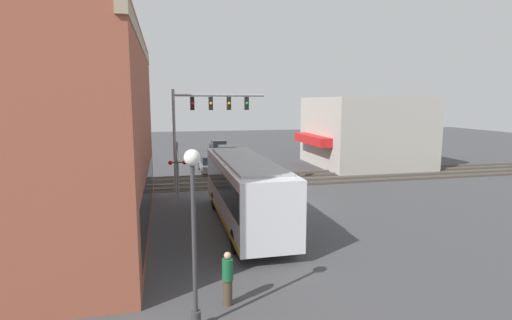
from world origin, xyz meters
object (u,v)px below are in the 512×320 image
crossing_signal (178,162)px  streetlamp (194,224)px  parked_car_black (218,146)px  parked_car_grey (211,164)px  parked_car_silver (227,153)px  city_bus (245,188)px  pedestrian_near_bus (266,187)px  pedestrian_by_lamp (228,278)px

crossing_signal → streetlamp: bearing=179.7°
crossing_signal → parked_car_black: 23.77m
parked_car_grey → parked_car_silver: 8.04m
city_bus → streetlamp: 9.47m
parked_car_grey → parked_car_black: 14.48m
pedestrian_near_bus → city_bus: bearing=152.6°
parked_car_black → crossing_signal: bearing=166.1°
city_bus → parked_car_silver: 23.16m
streetlamp → pedestrian_near_bus: streetlamp is taller
city_bus → parked_car_black: bearing=-5.0°
city_bus → pedestrian_near_bus: bearing=-27.4°
city_bus → pedestrian_near_bus: size_ratio=6.00×
city_bus → pedestrian_near_bus: 4.86m
parked_car_grey → parked_car_silver: bearing=-18.9°
parked_car_silver → pedestrian_by_lamp: size_ratio=2.66×
parked_car_black → parked_car_silver: bearing=180.0°
streetlamp → parked_car_black: size_ratio=1.15×
parked_car_silver → parked_car_black: (6.63, -0.00, -0.02)m
parked_car_grey → parked_car_silver: parked_car_grey is taller
pedestrian_by_lamp → pedestrian_near_bus: bearing=-19.7°
crossing_signal → parked_car_grey: (8.78, -3.10, -1.60)m
parked_car_grey → parked_car_black: bearing=-10.3°
city_bus → parked_car_silver: (22.98, -2.60, -1.20)m
parked_car_silver → parked_car_black: parked_car_silver is taller
crossing_signal → city_bus: bearing=-154.9°
parked_car_grey → pedestrian_near_bus: pedestrian_near_bus is taller
streetlamp → parked_car_silver: streetlamp is taller
parked_car_black → pedestrian_by_lamp: pedestrian_by_lamp is taller
parked_car_grey → city_bus: bearing=180.0°
pedestrian_by_lamp → parked_car_black: bearing=-7.2°
city_bus → pedestrian_by_lamp: city_bus is taller
crossing_signal → parked_car_black: (23.02, -5.70, -1.64)m
streetlamp → pedestrian_by_lamp: bearing=-44.9°
streetlamp → pedestrian_by_lamp: size_ratio=2.93×
city_bus → parked_car_black: size_ratio=2.51×
streetlamp → parked_car_grey: streetlamp is taller
pedestrian_by_lamp → streetlamp: bearing=135.1°
pedestrian_near_bus → pedestrian_by_lamp: bearing=160.3°
city_bus → crossing_signal: 7.30m
parked_car_grey → pedestrian_near_bus: bearing=-168.9°
crossing_signal → pedestrian_near_bus: bearing=-114.1°
streetlamp → parked_car_black: bearing=-8.5°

